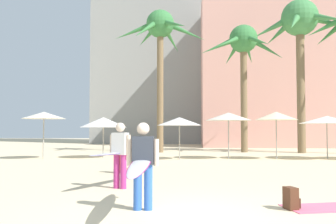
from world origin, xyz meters
TOP-DOWN VIEW (x-y plane):
  - ground at (0.00, 0.00)m, footprint 120.00×120.00m
  - hotel_pink at (9.14, 30.95)m, footprint 16.68×11.56m
  - hotel_tower_gray at (-4.18, 37.90)m, footprint 14.13×8.21m
  - palm_tree_far_left at (3.45, 19.43)m, footprint 5.82×5.62m
  - palm_tree_left at (7.11, 18.86)m, footprint 6.41×6.08m
  - palm_tree_center at (-2.19, 18.89)m, footprint 6.29×5.59m
  - cafe_umbrella_0 at (1.91, 13.48)m, footprint 2.42×2.42m
  - cafe_umbrella_1 at (-4.77, 13.66)m, footprint 2.52×2.52m
  - cafe_umbrella_2 at (-0.63, 12.81)m, footprint 2.28×2.28m
  - cafe_umbrella_3 at (6.94, 13.58)m, footprint 2.79×2.79m
  - cafe_umbrella_4 at (-7.70, 12.73)m, footprint 2.26×2.26m
  - cafe_umbrella_5 at (4.34, 13.37)m, footprint 2.18×2.18m
  - beach_towel at (2.77, 1.07)m, footprint 1.89×1.26m
  - backpack at (1.99, 0.85)m, footprint 0.30×0.34m
  - person_far_right at (-0.81, 0.46)m, footprint 0.60×3.05m
  - person_near_left at (-1.76, 3.30)m, footprint 1.39×2.83m
  - person_mid_left at (-2.28, 6.73)m, footprint 0.99×0.91m

SIDE VIEW (x-z plane):
  - ground at x=0.00m, z-range 0.00..0.00m
  - beach_towel at x=2.77m, z-range 0.00..0.01m
  - backpack at x=1.99m, z-range -0.01..0.41m
  - person_mid_left at x=-2.28m, z-range -0.15..0.80m
  - person_far_right at x=-0.81m, z-range 0.08..1.72m
  - person_near_left at x=-1.76m, z-range 0.07..1.76m
  - cafe_umbrella_1 at x=-4.77m, z-range 0.82..3.00m
  - cafe_umbrella_2 at x=-0.63m, z-range 0.86..3.01m
  - cafe_umbrella_3 at x=6.94m, z-range 0.91..3.13m
  - cafe_umbrella_0 at x=1.91m, z-range 0.99..3.40m
  - cafe_umbrella_5 at x=4.34m, z-range 1.00..3.44m
  - cafe_umbrella_4 at x=-7.70m, z-range 1.04..3.48m
  - hotel_pink at x=9.14m, z-range 0.00..13.59m
  - palm_tree_far_left at x=3.45m, z-range 2.70..11.37m
  - palm_tree_center at x=-2.19m, z-range 3.10..12.75m
  - palm_tree_left at x=7.11m, z-range 3.22..13.35m
  - hotel_tower_gray at x=-4.18m, z-range 0.00..32.55m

